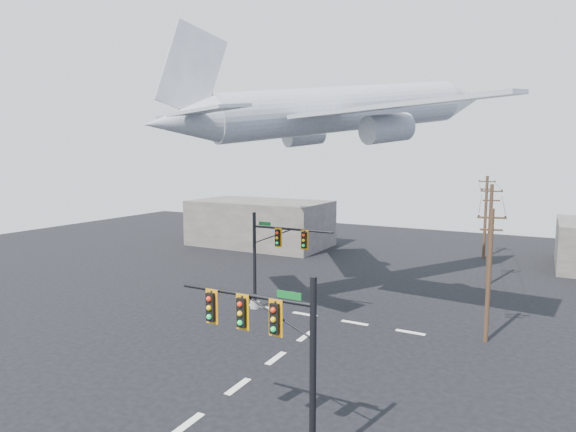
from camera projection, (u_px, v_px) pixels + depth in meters
The scene contains 10 objects.
ground at pixel (238, 387), 25.01m from camera, with size 120.00×120.00×0.00m, color black.
lane_markings at pixel (286, 350), 29.67m from camera, with size 14.00×21.20×0.01m.
signal_mast_near at pixel (277, 357), 18.54m from camera, with size 6.40×0.83×7.54m.
signal_mast_far at pixel (270, 259), 36.74m from camera, with size 7.00×0.84×7.62m.
utility_pole_a at pixel (489, 273), 30.52m from camera, with size 1.72×0.50×8.66m.
utility_pole_b at pixel (490, 233), 44.04m from camera, with size 1.89×0.48×9.40m.
utility_pole_c at pixel (485, 215), 55.96m from camera, with size 1.93×0.73×9.67m.
power_lines at pixel (490, 194), 42.73m from camera, with size 4.76×27.50×0.49m.
airliner at pixel (344, 110), 37.48m from camera, with size 26.16×28.77×8.25m.
building_left at pixel (260, 223), 64.62m from camera, with size 18.00×10.00×6.00m, color slate.
Camera 1 is at (13.48, -19.69, 11.90)m, focal length 30.00 mm.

